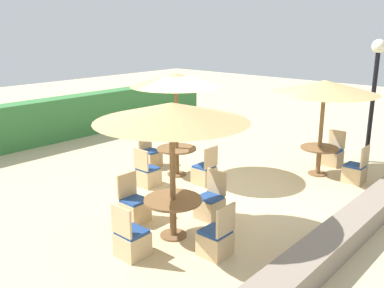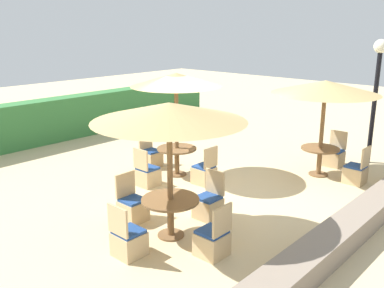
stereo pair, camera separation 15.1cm
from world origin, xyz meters
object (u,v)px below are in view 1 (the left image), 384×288
lamp_post (375,77)px  patio_chair_front_left_north (134,208)px  patio_chair_front_left_south (216,241)px  round_table_front_right (319,154)px  parasol_front_right (325,87)px  patio_chair_center_south (205,173)px  patio_chair_front_left_west (131,241)px  patio_chair_front_left_east (210,205)px  parasol_front_left (172,113)px  patio_chair_center_west (148,175)px  patio_chair_center_north (150,157)px  parasol_center (176,80)px  patio_chair_front_right_south (355,172)px  round_table_front_left (173,207)px  patio_chair_front_right_east (333,156)px  round_table_center (177,154)px

lamp_post → patio_chair_front_left_north: size_ratio=3.57×
patio_chair_front_left_south → round_table_front_right: bearing=6.2°
parasol_front_right → round_table_front_right: parasol_front_right is taller
patio_chair_center_south → patio_chair_front_left_west: bearing=-159.7°
patio_chair_front_left_east → parasol_front_left: bearing=89.6°
patio_chair_center_west → patio_chair_front_left_south: (-1.43, -3.17, 0.00)m
patio_chair_center_west → patio_chair_front_left_east: size_ratio=1.00×
patio_chair_center_west → parasol_front_right: 4.75m
lamp_post → patio_chair_front_left_north: bearing=163.4°
patio_chair_front_left_west → patio_chair_center_north: bearing=133.0°
parasol_center → patio_chair_front_right_south: (2.44, -3.59, -2.13)m
patio_chair_front_left_west → patio_chair_front_left_east: bearing=88.9°
patio_chair_center_north → patio_chair_center_west: bearing=44.3°
round_table_front_right → patio_chair_center_west: bearing=142.2°
patio_chair_center_north → parasol_center: bearing=88.6°
round_table_front_right → parasol_center: bearing=132.1°
parasol_front_right → round_table_front_right: 1.68m
patio_chair_front_left_west → parasol_front_right: (5.77, -0.50, 1.96)m
parasol_front_right → round_table_front_left: bearing=174.5°
parasol_center → parasol_front_right: (2.40, -2.66, -0.17)m
lamp_post → patio_chair_front_right_east: 2.35m
lamp_post → round_table_front_left: bearing=171.4°
patio_chair_center_south → patio_chair_front_left_east: 1.88m
patio_chair_front_right_east → parasol_front_left: bearing=85.8°
parasol_front_left → patio_chair_front_left_east: bearing=-0.4°
round_table_center → round_table_front_left: round_table_front_left is taller
patio_chair_front_left_east → parasol_front_right: 4.28m
round_table_front_right → patio_chair_front_right_south: bearing=-87.7°
lamp_post → patio_chair_front_left_south: 7.03m
parasol_front_left → round_table_front_right: parasol_front_left is taller
patio_chair_front_left_east → patio_chair_front_left_west: same height
patio_chair_front_right_south → patio_chair_front_right_east: bearing=46.4°
patio_chair_front_left_east → patio_chair_front_left_north: bearing=47.0°
patio_chair_front_left_west → patio_chair_front_right_south: size_ratio=1.00×
patio_chair_front_right_east → patio_chair_front_right_south: (-0.92, -0.97, 0.00)m
patio_chair_center_north → round_table_front_left: patio_chair_center_north is taller
parasol_center → patio_chair_front_left_east: parasol_center is taller
patio_chair_front_left_north → patio_chair_front_left_south: bearing=90.6°
patio_chair_front_left_south → parasol_center: bearing=52.6°
patio_chair_center_south → round_table_center: bearing=89.5°
patio_chair_front_left_west → patio_chair_front_right_east: same height
lamp_post → parasol_front_right: 1.95m
parasol_center → parasol_front_left: size_ratio=0.97×
parasol_center → patio_chair_front_left_north: (-2.46, -1.19, -2.13)m
round_table_center → patio_chair_center_south: patio_chair_center_south is taller
patio_chair_front_left_north → patio_chair_front_right_east: (5.82, -1.43, 0.00)m
round_table_center → round_table_front_right: size_ratio=1.05×
patio_chair_front_right_south → patio_chair_front_left_west: bearing=166.2°
patio_chair_front_right_south → lamp_post: bearing=11.9°
lamp_post → patio_chair_front_left_north: (-6.73, 2.01, -2.09)m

